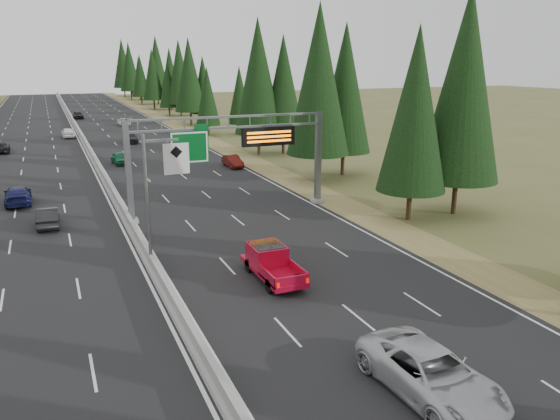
{
  "coord_description": "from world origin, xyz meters",
  "views": [
    {
      "loc": [
        -4.94,
        -6.15,
        12.13
      ],
      "look_at": [
        6.24,
        20.0,
        4.26
      ],
      "focal_mm": 35.0,
      "sensor_mm": 36.0,
      "label": 1
    }
  ],
  "objects": [
    {
      "name": "car_ahead_dkred",
      "position": [
        14.5,
        53.29,
        0.76
      ],
      "size": [
        1.49,
        4.13,
        1.36
      ],
      "primitive_type": "imported",
      "rotation": [
        0.0,
        0.0,
        0.01
      ],
      "color": "#57110C",
      "rests_on": "road"
    },
    {
      "name": "car_onc_far",
      "position": [
        -10.97,
        75.24,
        0.8
      ],
      "size": [
        2.52,
        5.27,
        1.45
      ],
      "primitive_type": "imported",
      "rotation": [
        0.0,
        0.0,
        3.16
      ],
      "color": "black",
      "rests_on": "road"
    },
    {
      "name": "car_ahead_far",
      "position": [
        1.5,
        117.31,
        0.84
      ],
      "size": [
        2.18,
        4.59,
        1.52
      ],
      "primitive_type": "imported",
      "rotation": [
        0.0,
        0.0,
        0.09
      ],
      "color": "black",
      "rests_on": "road"
    },
    {
      "name": "car_ahead_white",
      "position": [
        8.66,
        100.64,
        0.75
      ],
      "size": [
        2.47,
        4.94,
        1.34
      ],
      "primitive_type": "imported",
      "rotation": [
        0.0,
        0.0,
        -0.05
      ],
      "color": "silver",
      "rests_on": "road"
    },
    {
      "name": "silver_minivan",
      "position": [
        7.16,
        8.0,
        0.96
      ],
      "size": [
        3.24,
        6.46,
        1.76
      ],
      "primitive_type": "imported",
      "rotation": [
        0.0,
        0.0,
        0.05
      ],
      "color": "silver",
      "rests_on": "road"
    },
    {
      "name": "tree_row_right",
      "position": [
        22.16,
        69.47,
        9.31
      ],
      "size": [
        12.37,
        237.44,
        18.8
      ],
      "color": "black",
      "rests_on": "ground"
    },
    {
      "name": "median_barrier",
      "position": [
        0.0,
        80.0,
        0.41
      ],
      "size": [
        0.7,
        260.0,
        0.85
      ],
      "color": "gray",
      "rests_on": "road"
    },
    {
      "name": "sign_gantry",
      "position": [
        8.92,
        34.88,
        5.27
      ],
      "size": [
        16.75,
        0.98,
        7.8
      ],
      "color": "slate",
      "rests_on": "road"
    },
    {
      "name": "car_ahead_green",
      "position": [
        2.77,
        60.46,
        0.77
      ],
      "size": [
        1.96,
        4.17,
        1.38
      ],
      "primitive_type": "imported",
      "rotation": [
        0.0,
        0.0,
        0.08
      ],
      "color": "#155F3B",
      "rests_on": "road"
    },
    {
      "name": "car_onc_near",
      "position": [
        -5.53,
        36.56,
        0.8
      ],
      "size": [
        1.67,
        4.41,
        1.44
      ],
      "primitive_type": "imported",
      "rotation": [
        0.0,
        0.0,
        3.11
      ],
      "color": "black",
      "rests_on": "road"
    },
    {
      "name": "car_onc_blue",
      "position": [
        -7.81,
        44.65,
        0.85
      ],
      "size": [
        2.27,
        5.33,
        1.53
      ],
      "primitive_type": "imported",
      "rotation": [
        0.0,
        0.0,
        3.16
      ],
      "color": "#15184B",
      "rests_on": "road"
    },
    {
      "name": "shoulder_right",
      "position": [
        17.8,
        80.0,
        0.03
      ],
      "size": [
        3.6,
        260.0,
        0.06
      ],
      "primitive_type": "cube",
      "color": "olive",
      "rests_on": "ground"
    },
    {
      "name": "road",
      "position": [
        0.0,
        80.0,
        0.04
      ],
      "size": [
        32.0,
        260.0,
        0.08
      ],
      "primitive_type": "cube",
      "color": "black",
      "rests_on": "ground"
    },
    {
      "name": "car_ahead_dkgrey",
      "position": [
        6.47,
        77.81,
        0.82
      ],
      "size": [
        2.34,
        5.18,
        1.47
      ],
      "primitive_type": "imported",
      "rotation": [
        0.0,
        0.0,
        -0.06
      ],
      "color": "black",
      "rests_on": "road"
    },
    {
      "name": "red_pickup",
      "position": [
        6.0,
        20.93,
        1.08
      ],
      "size": [
        1.98,
        5.54,
        1.81
      ],
      "color": "black",
      "rests_on": "road"
    },
    {
      "name": "car_onc_white",
      "position": [
        -1.86,
        87.16,
        0.87
      ],
      "size": [
        2.15,
        4.76,
        1.59
      ],
      "primitive_type": "imported",
      "rotation": [
        0.0,
        0.0,
        3.2
      ],
      "color": "white",
      "rests_on": "road"
    },
    {
      "name": "hov_sign_pole",
      "position": [
        0.58,
        24.97,
        4.72
      ],
      "size": [
        2.8,
        0.5,
        8.0
      ],
      "color": "slate",
      "rests_on": "road"
    }
  ]
}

